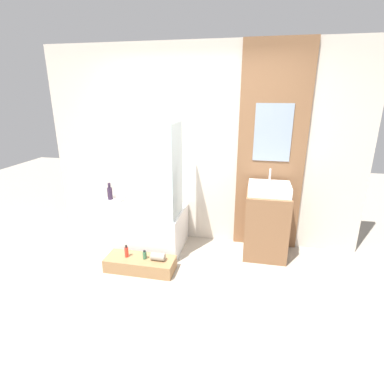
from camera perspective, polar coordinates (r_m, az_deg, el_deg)
ground_plane at (r=3.14m, az=-4.31°, el=-21.31°), size 12.00×12.00×0.00m
wall_tiled_back at (r=4.01m, az=1.49°, el=8.39°), size 4.20×0.06×2.60m
wall_wood_accent at (r=3.90m, az=14.86°, el=7.68°), size 0.83×0.04×2.60m
bathtub at (r=4.15m, az=-10.16°, el=-6.58°), size 1.22×0.73×0.53m
glass_shower_screen at (r=3.59m, az=-2.86°, el=3.97°), size 0.01×0.49×1.15m
wooden_step_bench at (r=3.68m, az=-9.83°, el=-13.35°), size 0.81×0.31×0.16m
vanity_cabinet at (r=3.91m, az=13.95°, el=-6.07°), size 0.52×0.51×0.83m
sink at (r=3.74m, az=14.51°, el=0.62°), size 0.50×0.40×0.28m
vase_tall_dark at (r=4.46m, az=-15.39°, el=-0.13°), size 0.07×0.07×0.25m
vase_round_light at (r=4.37m, az=-13.42°, el=-0.84°), size 0.13×0.13×0.13m
bottle_soap_primary at (r=3.67m, az=-12.37°, el=-11.03°), size 0.04×0.04×0.15m
bottle_soap_secondary at (r=3.60m, az=-9.01°, el=-11.78°), size 0.05×0.05×0.11m
towel_roll at (r=3.55m, az=-6.49°, el=-12.16°), size 0.16×0.09×0.09m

